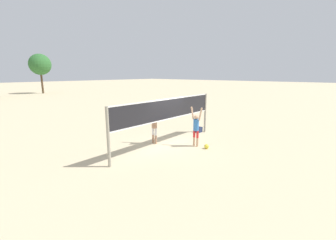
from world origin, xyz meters
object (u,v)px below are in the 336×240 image
at_px(player_blocker, 154,123).
at_px(gear_bag, 199,130).
at_px(player_spiker, 196,126).
at_px(volleyball_net, 168,113).
at_px(tree_left_cluster, 40,65).
at_px(volleyball, 207,146).

distance_m(player_blocker, gear_bag, 3.67).
xyz_separation_m(player_spiker, player_blocker, (-1.05, 1.91, 0.04)).
xyz_separation_m(volleyball_net, gear_bag, (3.29, 0.25, -1.53)).
bearing_deg(player_spiker, player_blocker, 28.92).
bearing_deg(volleyball_net, player_blocker, 106.15).
xyz_separation_m(player_spiker, tree_left_cluster, (7.39, 38.75, 4.15)).
bearing_deg(volleyball, volleyball_net, 114.72).
distance_m(volleyball_net, player_spiker, 1.56).
distance_m(player_spiker, player_blocker, 2.18).
bearing_deg(volleyball_net, volleyball, -65.28).
relative_size(volleyball_net, player_blocker, 3.50).
bearing_deg(tree_left_cluster, volleyball_net, -102.33).
height_order(player_spiker, player_blocker, player_blocker).
relative_size(player_spiker, tree_left_cluster, 0.28).
relative_size(gear_bag, tree_left_cluster, 0.05).
height_order(volleyball_net, tree_left_cluster, tree_left_cluster).
distance_m(player_spiker, volleyball, 1.14).
bearing_deg(gear_bag, volleyball_net, -175.74).
bearing_deg(tree_left_cluster, player_spiker, -100.79).
height_order(volleyball_net, volleyball, volleyball_net).
bearing_deg(player_spiker, volleyball_net, 35.98).
xyz_separation_m(player_spiker, gear_bag, (2.46, 1.40, -0.89)).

